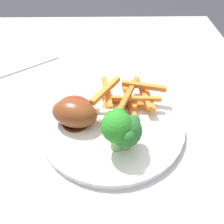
{
  "coord_description": "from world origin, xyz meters",
  "views": [
    {
      "loc": [
        -0.3,
        -0.05,
        1.03
      ],
      "look_at": [
        -0.01,
        -0.06,
        0.75
      ],
      "focal_mm": 37.78,
      "sensor_mm": 36.0,
      "label": 1
    }
  ],
  "objects_px": {
    "chicken_drumstick_far": "(77,110)",
    "dinner_plate": "(112,123)",
    "carrot_fries_pile": "(127,97)",
    "chicken_drumstick_near": "(77,114)",
    "broccoli_floret_front": "(118,126)",
    "broccoli_floret_middle": "(126,131)",
    "dining_table": "(85,158)"
  },
  "relations": [
    {
      "from": "chicken_drumstick_far",
      "to": "dinner_plate",
      "type": "bearing_deg",
      "value": -94.34
    },
    {
      "from": "carrot_fries_pile",
      "to": "chicken_drumstick_near",
      "type": "distance_m",
      "value": 0.1
    },
    {
      "from": "broccoli_floret_front",
      "to": "chicken_drumstick_far",
      "type": "xyz_separation_m",
      "value": [
        0.06,
        0.07,
        -0.02
      ]
    },
    {
      "from": "carrot_fries_pile",
      "to": "broccoli_floret_middle",
      "type": "bearing_deg",
      "value": 175.19
    },
    {
      "from": "dinner_plate",
      "to": "broccoli_floret_middle",
      "type": "height_order",
      "value": "broccoli_floret_middle"
    },
    {
      "from": "broccoli_floret_front",
      "to": "carrot_fries_pile",
      "type": "distance_m",
      "value": 0.1
    },
    {
      "from": "dinner_plate",
      "to": "broccoli_floret_front",
      "type": "bearing_deg",
      "value": -171.46
    },
    {
      "from": "dining_table",
      "to": "broccoli_floret_front",
      "type": "relative_size",
      "value": 13.47
    },
    {
      "from": "broccoli_floret_front",
      "to": "carrot_fries_pile",
      "type": "bearing_deg",
      "value": -10.96
    },
    {
      "from": "broccoli_floret_middle",
      "to": "chicken_drumstick_near",
      "type": "distance_m",
      "value": 0.1
    },
    {
      "from": "dinner_plate",
      "to": "chicken_drumstick_far",
      "type": "relative_size",
      "value": 2.12
    },
    {
      "from": "broccoli_floret_middle",
      "to": "chicken_drumstick_near",
      "type": "bearing_deg",
      "value": 55.62
    },
    {
      "from": "dining_table",
      "to": "dinner_plate",
      "type": "distance_m",
      "value": 0.14
    },
    {
      "from": "broccoli_floret_middle",
      "to": "chicken_drumstick_far",
      "type": "height_order",
      "value": "broccoli_floret_middle"
    },
    {
      "from": "dinner_plate",
      "to": "broccoli_floret_middle",
      "type": "xyz_separation_m",
      "value": [
        -0.06,
        -0.02,
        0.04
      ]
    },
    {
      "from": "broccoli_floret_middle",
      "to": "carrot_fries_pile",
      "type": "bearing_deg",
      "value": -4.81
    },
    {
      "from": "broccoli_floret_middle",
      "to": "carrot_fries_pile",
      "type": "height_order",
      "value": "broccoli_floret_middle"
    },
    {
      "from": "chicken_drumstick_near",
      "to": "chicken_drumstick_far",
      "type": "relative_size",
      "value": 1.07
    },
    {
      "from": "broccoli_floret_front",
      "to": "chicken_drumstick_far",
      "type": "relative_size",
      "value": 0.59
    },
    {
      "from": "dining_table",
      "to": "broccoli_floret_middle",
      "type": "height_order",
      "value": "broccoli_floret_middle"
    },
    {
      "from": "carrot_fries_pile",
      "to": "broccoli_floret_front",
      "type": "bearing_deg",
      "value": 169.04
    },
    {
      "from": "dining_table",
      "to": "broccoli_floret_middle",
      "type": "bearing_deg",
      "value": -133.5
    },
    {
      "from": "broccoli_floret_middle",
      "to": "chicken_drumstick_near",
      "type": "height_order",
      "value": "broccoli_floret_middle"
    },
    {
      "from": "broccoli_floret_front",
      "to": "dining_table",
      "type": "bearing_deg",
      "value": 43.1
    },
    {
      "from": "dinner_plate",
      "to": "carrot_fries_pile",
      "type": "xyz_separation_m",
      "value": [
        0.04,
        -0.03,
        0.02
      ]
    },
    {
      "from": "dining_table",
      "to": "broccoli_floret_front",
      "type": "distance_m",
      "value": 0.2
    },
    {
      "from": "chicken_drumstick_far",
      "to": "dining_table",
      "type": "bearing_deg",
      "value": -17.1
    },
    {
      "from": "dinner_plate",
      "to": "broccoli_floret_front",
      "type": "xyz_separation_m",
      "value": [
        -0.06,
        -0.01,
        0.05
      ]
    },
    {
      "from": "dinner_plate",
      "to": "chicken_drumstick_near",
      "type": "relative_size",
      "value": 1.97
    },
    {
      "from": "dining_table",
      "to": "carrot_fries_pile",
      "type": "distance_m",
      "value": 0.17
    },
    {
      "from": "chicken_drumstick_near",
      "to": "broccoli_floret_front",
      "type": "bearing_deg",
      "value": -127.24
    },
    {
      "from": "broccoli_floret_middle",
      "to": "carrot_fries_pile",
      "type": "relative_size",
      "value": 0.44
    }
  ]
}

